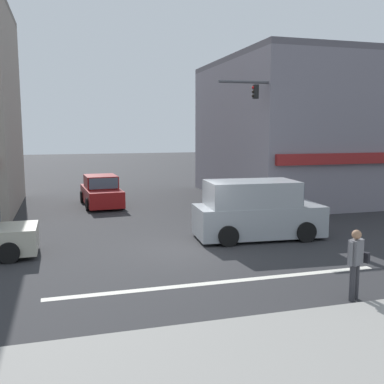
# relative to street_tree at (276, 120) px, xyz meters

# --- Properties ---
(ground_plane) EXTENTS (120.00, 120.00, 0.00)m
(ground_plane) POSITION_rel_street_tree_xyz_m (-7.04, -7.72, -4.42)
(ground_plane) COLOR #2B2B2D
(lane_marking_stripe) EXTENTS (9.00, 0.24, 0.01)m
(lane_marking_stripe) POSITION_rel_street_tree_xyz_m (-7.04, -11.22, -4.41)
(lane_marking_stripe) COLOR silver
(lane_marking_stripe) RESTS_ON ground
(sidewalk_curb) EXTENTS (40.00, 5.00, 0.16)m
(sidewalk_curb) POSITION_rel_street_tree_xyz_m (-7.04, -16.22, -4.34)
(sidewalk_curb) COLOR gray
(sidewalk_curb) RESTS_ON ground
(building_right_corner) EXTENTS (12.55, 11.49, 7.86)m
(building_right_corner) POSITION_rel_street_tree_xyz_m (4.07, 1.84, -0.49)
(building_right_corner) COLOR slate
(building_right_corner) RESTS_ON ground
(street_tree) EXTENTS (4.17, 4.17, 6.52)m
(street_tree) POSITION_rel_street_tree_xyz_m (0.00, 0.00, 0.00)
(street_tree) COLOR #4C3823
(street_tree) RESTS_ON ground
(utility_pole_far_right) EXTENTS (1.40, 0.22, 7.22)m
(utility_pole_far_right) POSITION_rel_street_tree_xyz_m (1.89, 2.05, -0.66)
(utility_pole_far_right) COLOR brown
(utility_pole_far_right) RESTS_ON ground
(traffic_light_mast) EXTENTS (4.89, 0.35, 6.20)m
(traffic_light_mast) POSITION_rel_street_tree_xyz_m (-0.64, -3.64, -0.24)
(traffic_light_mast) COLOR #47474C
(traffic_light_mast) RESTS_ON ground
(van_crossing_leftbound) EXTENTS (4.72, 2.29, 2.11)m
(van_crossing_leftbound) POSITION_rel_street_tree_xyz_m (-4.23, -7.07, -3.41)
(van_crossing_leftbound) COLOR #999EA3
(van_crossing_leftbound) RESTS_ON ground
(sedan_crossing_rightbound) EXTENTS (2.07, 4.19, 1.58)m
(sedan_crossing_rightbound) POSITION_rel_street_tree_xyz_m (-9.04, 1.63, -3.71)
(sedan_crossing_rightbound) COLOR maroon
(sedan_crossing_rightbound) RESTS_ON ground
(pedestrian_foreground_with_bag) EXTENTS (0.68, 0.45, 1.67)m
(pedestrian_foreground_with_bag) POSITION_rel_street_tree_xyz_m (-4.51, -13.21, -3.47)
(pedestrian_foreground_with_bag) COLOR #333338
(pedestrian_foreground_with_bag) RESTS_ON ground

